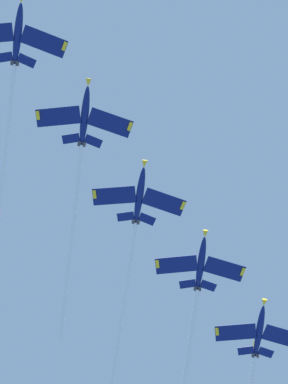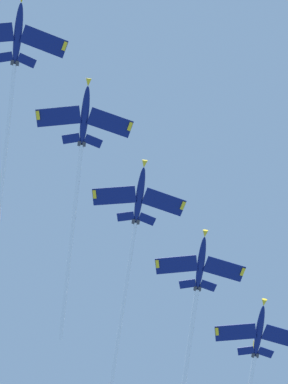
{
  "view_description": "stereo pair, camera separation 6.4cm",
  "coord_description": "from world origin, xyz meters",
  "px_view_note": "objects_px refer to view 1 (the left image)",
  "views": [
    {
      "loc": [
        -42.32,
        6.88,
        1.65
      ],
      "look_at": [
        -3.55,
        -63.28,
        113.31
      ],
      "focal_mm": 61.31,
      "sensor_mm": 36.0,
      "label": 1
    },
    {
      "loc": [
        -42.26,
        6.91,
        1.65
      ],
      "look_at": [
        -3.55,
        -63.28,
        113.31
      ],
      "focal_mm": 61.31,
      "sensor_mm": 36.0,
      "label": 2
    }
  ],
  "objects_px": {
    "jet_fifth": "(251,382)",
    "jet_second": "(79,172)",
    "jet_lead": "(13,81)",
    "jet_third": "(133,241)",
    "jet_fourth": "(194,311)"
  },
  "relations": [
    {
      "from": "jet_lead",
      "to": "jet_fourth",
      "type": "distance_m",
      "value": 62.65
    },
    {
      "from": "jet_lead",
      "to": "jet_third",
      "type": "bearing_deg",
      "value": -98.87
    },
    {
      "from": "jet_lead",
      "to": "jet_fifth",
      "type": "relative_size",
      "value": 0.92
    },
    {
      "from": "jet_third",
      "to": "jet_second",
      "type": "bearing_deg",
      "value": 80.82
    },
    {
      "from": "jet_lead",
      "to": "jet_second",
      "type": "bearing_deg",
      "value": -98.59
    },
    {
      "from": "jet_lead",
      "to": "jet_fourth",
      "type": "xyz_separation_m",
      "value": [
        -10.19,
        -59.13,
        -18.03
      ]
    },
    {
      "from": "jet_second",
      "to": "jet_fourth",
      "type": "height_order",
      "value": "jet_second"
    },
    {
      "from": "jet_second",
      "to": "jet_third",
      "type": "relative_size",
      "value": 1.04
    },
    {
      "from": "jet_lead",
      "to": "jet_fifth",
      "type": "distance_m",
      "value": 84.25
    },
    {
      "from": "jet_lead",
      "to": "jet_second",
      "type": "height_order",
      "value": "jet_lead"
    },
    {
      "from": "jet_fifth",
      "to": "jet_second",
      "type": "bearing_deg",
      "value": 79.51
    },
    {
      "from": "jet_second",
      "to": "jet_third",
      "type": "distance_m",
      "value": 18.77
    },
    {
      "from": "jet_second",
      "to": "jet_third",
      "type": "height_order",
      "value": "jet_second"
    },
    {
      "from": "jet_second",
      "to": "jet_third",
      "type": "xyz_separation_m",
      "value": [
        -2.89,
        -17.84,
        -5.06
      ]
    },
    {
      "from": "jet_lead",
      "to": "jet_fourth",
      "type": "relative_size",
      "value": 1.01
    }
  ]
}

